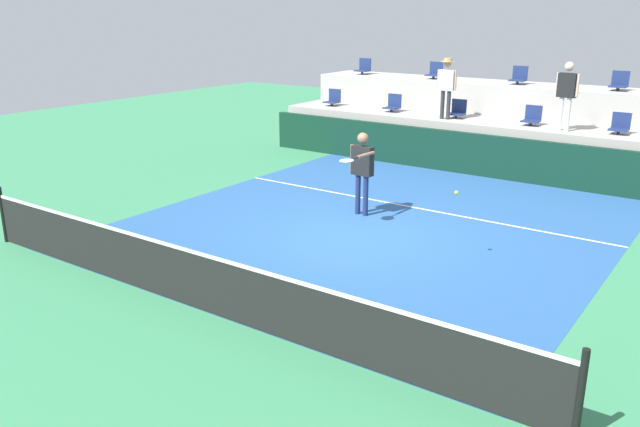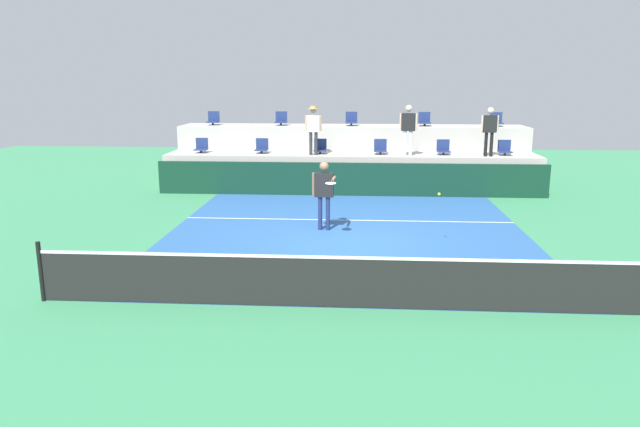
{
  "view_description": "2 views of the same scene",
  "coord_description": "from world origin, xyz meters",
  "px_view_note": "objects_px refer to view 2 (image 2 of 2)",
  "views": [
    {
      "loc": [
        6.3,
        -10.06,
        4.21
      ],
      "look_at": [
        0.15,
        -1.3,
        0.83
      ],
      "focal_mm": 36.5,
      "sensor_mm": 36.0,
      "label": 1
    },
    {
      "loc": [
        0.27,
        -13.32,
        3.77
      ],
      "look_at": [
        -0.52,
        -1.44,
        1.06
      ],
      "focal_mm": 32.87,
      "sensor_mm": 36.0,
      "label": 2
    }
  ],
  "objects_px": {
    "stadium_chair_lower_mid_left": "(320,148)",
    "stadium_chair_upper_center": "(351,120)",
    "tennis_player": "(324,188)",
    "stadium_chair_lower_far_right": "(505,149)",
    "stadium_chair_lower_right": "(443,148)",
    "stadium_chair_upper_right": "(424,120)",
    "stadium_chair_upper_far_right": "(496,121)",
    "spectator_in_grey": "(408,125)",
    "stadium_chair_upper_far_left": "(213,119)",
    "stadium_chair_lower_far_left": "(201,147)",
    "stadium_chair_lower_left": "(262,147)",
    "tennis_ball": "(439,194)",
    "stadium_chair_upper_left": "(281,120)",
    "spectator_with_hat": "(313,125)",
    "spectator_in_white": "(490,127)",
    "stadium_chair_lower_mid_right": "(380,148)"
  },
  "relations": [
    {
      "from": "stadium_chair_lower_right",
      "to": "tennis_ball",
      "type": "relative_size",
      "value": 7.65
    },
    {
      "from": "stadium_chair_lower_mid_right",
      "to": "stadium_chair_upper_right",
      "type": "height_order",
      "value": "stadium_chair_upper_right"
    },
    {
      "from": "stadium_chair_lower_left",
      "to": "stadium_chair_lower_mid_right",
      "type": "distance_m",
      "value": 4.19
    },
    {
      "from": "stadium_chair_lower_far_left",
      "to": "stadium_chair_lower_left",
      "type": "xyz_separation_m",
      "value": [
        2.18,
        0.0,
        0.0
      ]
    },
    {
      "from": "stadium_chair_upper_far_left",
      "to": "stadium_chair_upper_center",
      "type": "xyz_separation_m",
      "value": [
        5.3,
        0.0,
        0.0
      ]
    },
    {
      "from": "tennis_ball",
      "to": "stadium_chair_lower_mid_left",
      "type": "bearing_deg",
      "value": 113.62
    },
    {
      "from": "stadium_chair_lower_far_right",
      "to": "stadium_chair_upper_center",
      "type": "relative_size",
      "value": 1.0
    },
    {
      "from": "stadium_chair_lower_mid_right",
      "to": "stadium_chair_upper_left",
      "type": "xyz_separation_m",
      "value": [
        -3.72,
        1.8,
        0.85
      ]
    },
    {
      "from": "stadium_chair_lower_mid_left",
      "to": "stadium_chair_upper_far_left",
      "type": "bearing_deg",
      "value": 156.96
    },
    {
      "from": "stadium_chair_upper_far_left",
      "to": "stadium_chair_upper_left",
      "type": "bearing_deg",
      "value": 0.0
    },
    {
      "from": "tennis_player",
      "to": "spectator_in_white",
      "type": "bearing_deg",
      "value": 46.76
    },
    {
      "from": "stadium_chair_lower_right",
      "to": "tennis_player",
      "type": "height_order",
      "value": "tennis_player"
    },
    {
      "from": "stadium_chair_upper_center",
      "to": "tennis_player",
      "type": "xyz_separation_m",
      "value": [
        -0.57,
        -7.77,
        -1.22
      ]
    },
    {
      "from": "stadium_chair_lower_mid_right",
      "to": "stadium_chair_lower_far_right",
      "type": "distance_m",
      "value": 4.27
    },
    {
      "from": "stadium_chair_lower_mid_right",
      "to": "stadium_chair_upper_far_left",
      "type": "height_order",
      "value": "stadium_chair_upper_far_left"
    },
    {
      "from": "stadium_chair_upper_left",
      "to": "stadium_chair_lower_left",
      "type": "bearing_deg",
      "value": -104.45
    },
    {
      "from": "stadium_chair_lower_far_right",
      "to": "stadium_chair_lower_right",
      "type": "bearing_deg",
      "value": 180.0
    },
    {
      "from": "stadium_chair_upper_left",
      "to": "stadium_chair_upper_right",
      "type": "relative_size",
      "value": 1.0
    },
    {
      "from": "tennis_player",
      "to": "spectator_in_grey",
      "type": "distance_m",
      "value": 6.24
    },
    {
      "from": "stadium_chair_upper_far_left",
      "to": "stadium_chair_upper_far_right",
      "type": "height_order",
      "value": "same"
    },
    {
      "from": "stadium_chair_upper_far_left",
      "to": "tennis_player",
      "type": "bearing_deg",
      "value": -58.66
    },
    {
      "from": "spectator_in_grey",
      "to": "stadium_chair_lower_right",
      "type": "bearing_deg",
      "value": 16.87
    },
    {
      "from": "stadium_chair_upper_left",
      "to": "spectator_with_hat",
      "type": "distance_m",
      "value": 2.6
    },
    {
      "from": "stadium_chair_lower_mid_left",
      "to": "stadium_chair_upper_center",
      "type": "bearing_deg",
      "value": 59.42
    },
    {
      "from": "stadium_chair_lower_left",
      "to": "stadium_chair_lower_right",
      "type": "xyz_separation_m",
      "value": [
        6.37,
        0.0,
        0.0
      ]
    },
    {
      "from": "stadium_chair_lower_far_left",
      "to": "tennis_ball",
      "type": "height_order",
      "value": "stadium_chair_lower_far_left"
    },
    {
      "from": "stadium_chair_lower_right",
      "to": "tennis_player",
      "type": "bearing_deg",
      "value": -122.44
    },
    {
      "from": "stadium_chair_lower_right",
      "to": "stadium_chair_lower_far_left",
      "type": "bearing_deg",
      "value": 180.0
    },
    {
      "from": "stadium_chair_upper_left",
      "to": "stadium_chair_lower_mid_left",
      "type": "bearing_deg",
      "value": -48.16
    },
    {
      "from": "stadium_chair_upper_right",
      "to": "stadium_chair_upper_far_right",
      "type": "distance_m",
      "value": 2.65
    },
    {
      "from": "stadium_chair_lower_far_right",
      "to": "spectator_with_hat",
      "type": "bearing_deg",
      "value": -176.67
    },
    {
      "from": "spectator_with_hat",
      "to": "spectator_in_grey",
      "type": "height_order",
      "value": "spectator_in_grey"
    },
    {
      "from": "stadium_chair_lower_mid_left",
      "to": "tennis_ball",
      "type": "relative_size",
      "value": 7.65
    },
    {
      "from": "stadium_chair_upper_center",
      "to": "stadium_chair_upper_right",
      "type": "bearing_deg",
      "value": 0.0
    },
    {
      "from": "stadium_chair_lower_far_right",
      "to": "spectator_with_hat",
      "type": "height_order",
      "value": "spectator_with_hat"
    },
    {
      "from": "stadium_chair_lower_mid_left",
      "to": "spectator_with_hat",
      "type": "relative_size",
      "value": 0.31
    },
    {
      "from": "stadium_chair_lower_mid_right",
      "to": "stadium_chair_upper_far_right",
      "type": "relative_size",
      "value": 1.0
    },
    {
      "from": "stadium_chair_lower_left",
      "to": "stadium_chair_upper_far_right",
      "type": "height_order",
      "value": "stadium_chair_upper_far_right"
    },
    {
      "from": "stadium_chair_upper_far_right",
      "to": "tennis_ball",
      "type": "height_order",
      "value": "stadium_chair_upper_far_right"
    },
    {
      "from": "stadium_chair_lower_mid_right",
      "to": "stadium_chair_upper_left",
      "type": "bearing_deg",
      "value": 154.2
    },
    {
      "from": "stadium_chair_lower_right",
      "to": "spectator_in_white",
      "type": "bearing_deg",
      "value": -14.76
    },
    {
      "from": "stadium_chair_upper_far_right",
      "to": "spectator_with_hat",
      "type": "height_order",
      "value": "spectator_with_hat"
    },
    {
      "from": "stadium_chair_upper_center",
      "to": "stadium_chair_upper_far_right",
      "type": "distance_m",
      "value": 5.39
    },
    {
      "from": "stadium_chair_lower_mid_left",
      "to": "stadium_chair_upper_left",
      "type": "xyz_separation_m",
      "value": [
        -1.61,
        1.8,
        0.85
      ]
    },
    {
      "from": "stadium_chair_lower_mid_left",
      "to": "stadium_chair_lower_far_right",
      "type": "xyz_separation_m",
      "value": [
        6.39,
        0.0,
        0.0
      ]
    },
    {
      "from": "stadium_chair_lower_left",
      "to": "stadium_chair_lower_mid_left",
      "type": "height_order",
      "value": "same"
    },
    {
      "from": "stadium_chair_upper_center",
      "to": "spectator_in_grey",
      "type": "distance_m",
      "value": 2.94
    },
    {
      "from": "spectator_in_grey",
      "to": "tennis_ball",
      "type": "relative_size",
      "value": 25.23
    },
    {
      "from": "stadium_chair_lower_far_right",
      "to": "tennis_ball",
      "type": "distance_m",
      "value": 7.99
    },
    {
      "from": "stadium_chair_upper_right",
      "to": "spectator_in_white",
      "type": "height_order",
      "value": "spectator_in_white"
    }
  ]
}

